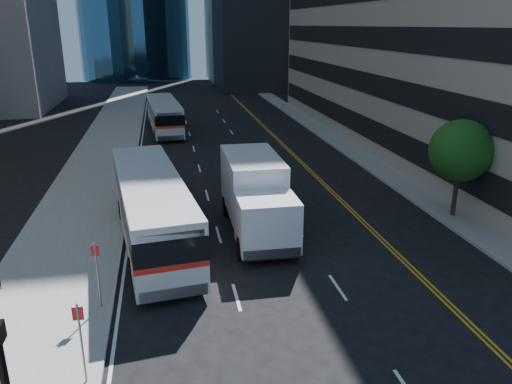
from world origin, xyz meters
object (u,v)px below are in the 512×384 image
bus_front (151,206)px  bus_rear (164,115)px  box_truck (256,195)px  street_tree (461,151)px

bus_front → bus_rear: bus_front is taller
box_truck → street_tree: bearing=0.1°
street_tree → bus_front: bearing=-179.3°
bus_front → box_truck: bearing=-4.7°
bus_front → bus_rear: bearing=80.7°
street_tree → bus_rear: bearing=119.8°
box_truck → bus_rear: bearing=99.5°
bus_rear → box_truck: (4.09, -25.60, 0.31)m
bus_rear → box_truck: box_truck is taller
bus_front → box_truck: (4.98, 0.23, 0.16)m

